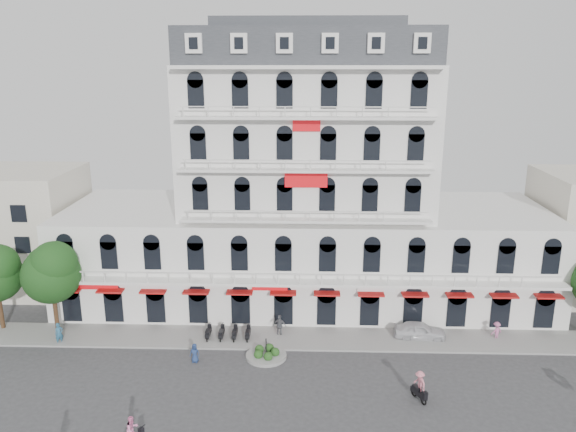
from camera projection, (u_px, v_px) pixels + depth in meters
The scene contains 14 objects.
ground at pixel (304, 403), 37.94m from camera, with size 120.00×120.00×0.00m, color #38383A.
sidewalk at pixel (305, 338), 46.59m from camera, with size 53.00×4.00×0.16m, color gray.
main_building at pixel (306, 197), 52.61m from camera, with size 45.00×15.00×25.80m.
flank_building_west at pixel (8, 229), 56.51m from camera, with size 14.00×10.00×12.00m, color beige.
traffic_island at pixel (266, 354), 43.75m from camera, with size 3.20×3.20×1.60m.
parked_scooter_row at pixel (228, 339), 46.61m from camera, with size 4.40×1.80×1.10m, color black, non-canonical shape.
tree_west_inner at pixel (51, 270), 46.19m from camera, with size 4.76×4.76×8.25m.
parked_car at pixel (420, 330), 46.61m from camera, with size 1.70×4.23×1.44m, color silver.
rider_southwest at pixel (132, 432), 33.20m from camera, with size 1.08×1.51×2.21m.
rider_center at pixel (419, 385), 37.96m from camera, with size 1.06×1.59×2.22m.
pedestrian_left at pixel (195, 353), 42.92m from camera, with size 0.75×0.49×1.53m, color navy.
pedestrian_mid at pixel (280, 326), 46.90m from camera, with size 1.12×0.47×1.92m, color #585960.
pedestrian_right at pixel (497, 331), 46.40m from camera, with size 1.01×0.58×1.57m, color #BB6393.
pedestrian_far at pixel (59, 334), 45.62m from camera, with size 0.67×0.44×1.85m, color #295D7D.
Camera 1 is at (-0.06, -33.18, 22.37)m, focal length 35.00 mm.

